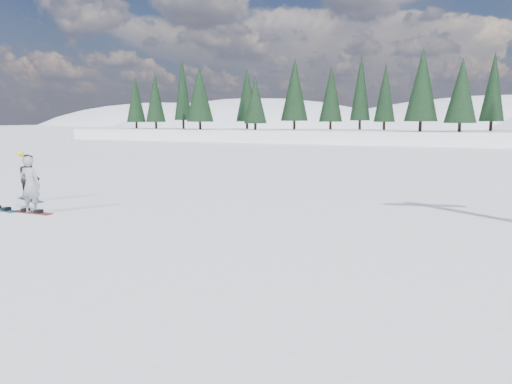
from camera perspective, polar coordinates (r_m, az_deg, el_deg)
ground at (r=15.46m, az=-24.38°, el=-3.23°), size 420.00×420.00×0.00m
alpine_backdrop at (r=201.18m, az=17.60°, el=3.07°), size 412.50×227.00×53.20m
snowboarder_woman at (r=16.90m, az=-24.40°, el=0.80°), size 0.72×0.54×1.94m
snowboarder_man at (r=19.56m, az=-24.49°, el=1.51°), size 0.98×0.88×1.67m
snowboard_woman at (r=17.02m, az=-24.22°, el=-2.17°), size 1.50×0.29×0.03m
snowboard_man at (r=19.66m, az=-24.34°, el=-0.86°), size 1.51×0.72×0.03m
snowboard_loose_c at (r=17.96m, az=-27.06°, el=-1.84°), size 1.53×0.50×0.03m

